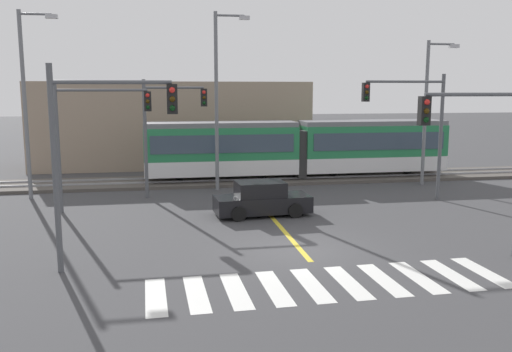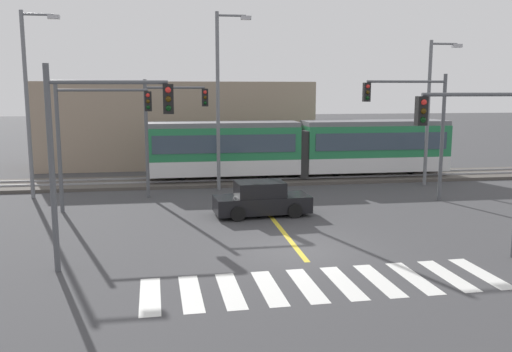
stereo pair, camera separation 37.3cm
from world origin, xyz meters
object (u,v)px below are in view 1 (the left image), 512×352
object	(u,v)px
sedan_crossing	(262,200)
street_lamp_centre	(219,92)
street_lamp_west	(27,95)
traffic_light_mid_left	(91,125)
traffic_light_far_left	(166,121)
light_rail_tram	(298,147)
traffic_light_near_left	(96,138)
traffic_light_near_right	(487,143)
traffic_light_mid_right	(415,117)
street_lamp_east	(428,104)

from	to	relation	value
sedan_crossing	street_lamp_centre	distance (m)	8.04
street_lamp_west	traffic_light_mid_left	bearing A→B (deg)	-46.27
traffic_light_far_left	light_rail_tram	bearing A→B (deg)	27.06
street_lamp_west	traffic_light_near_left	bearing A→B (deg)	-69.17
traffic_light_near_right	traffic_light_mid_right	bearing A→B (deg)	77.68
street_lamp_west	light_rail_tram	bearing A→B (deg)	12.55
street_lamp_west	street_lamp_centre	distance (m)	9.70
street_lamp_centre	traffic_light_near_left	bearing A→B (deg)	-111.58
street_lamp_west	traffic_light_near_right	bearing A→B (deg)	-37.75
light_rail_tram	traffic_light_far_left	distance (m)	9.16
traffic_light_near_left	street_lamp_east	distance (m)	21.14
traffic_light_near_right	street_lamp_west	xyz separation A→B (m)	(-16.82, 13.02, 1.39)
traffic_light_near_left	street_lamp_centre	size ratio (longest dim) A/B	0.65
sedan_crossing	traffic_light_near_right	size ratio (longest dim) A/B	0.74
traffic_light_near_right	traffic_light_mid_left	xyz separation A→B (m)	(-13.39, 9.44, 0.09)
sedan_crossing	traffic_light_mid_left	distance (m)	8.35
traffic_light_near_left	traffic_light_mid_right	bearing A→B (deg)	29.94
traffic_light_near_right	traffic_light_far_left	size ratio (longest dim) A/B	0.96
light_rail_tram	traffic_light_mid_right	world-z (taller)	traffic_light_mid_right
street_lamp_east	light_rail_tram	bearing A→B (deg)	157.04
traffic_light_mid_right	street_lamp_west	bearing A→B (deg)	168.34
traffic_light_mid_right	street_lamp_west	distance (m)	19.24
traffic_light_near_right	traffic_light_near_left	xyz separation A→B (m)	(-12.22, 0.95, 0.26)
traffic_light_mid_left	traffic_light_far_left	size ratio (longest dim) A/B	0.97
traffic_light_near_left	street_lamp_east	bearing A→B (deg)	36.00
street_lamp_centre	traffic_light_mid_left	bearing A→B (deg)	-145.17
traffic_light_far_left	street_lamp_west	world-z (taller)	street_lamp_west
traffic_light_mid_right	traffic_light_near_left	size ratio (longest dim) A/B	1.00
sedan_crossing	traffic_light_mid_right	xyz separation A→B (m)	(7.98, 1.80, 3.50)
light_rail_tram	street_lamp_west	size ratio (longest dim) A/B	1.97
light_rail_tram	traffic_light_near_left	size ratio (longest dim) A/B	2.94
traffic_light_mid_left	traffic_light_far_left	world-z (taller)	traffic_light_far_left
sedan_crossing	traffic_light_mid_right	distance (m)	8.90
traffic_light_mid_right	traffic_light_far_left	bearing A→B (deg)	165.60
traffic_light_near_left	street_lamp_west	bearing A→B (deg)	110.83
light_rail_tram	street_lamp_west	distance (m)	15.46
traffic_light_near_right	traffic_light_far_left	distance (m)	15.82
street_lamp_west	street_lamp_east	world-z (taller)	street_lamp_west
light_rail_tram	street_lamp_centre	distance (m)	6.58
traffic_light_mid_right	light_rail_tram	bearing A→B (deg)	119.48
light_rail_tram	traffic_light_near_left	bearing A→B (deg)	-123.52
traffic_light_far_left	street_lamp_centre	xyz separation A→B (m)	(2.88, 1.55, 1.40)
traffic_light_mid_right	street_lamp_centre	world-z (taller)	street_lamp_centre
traffic_light_near_left	street_lamp_centre	distance (m)	13.85
sedan_crossing	street_lamp_centre	xyz separation A→B (m)	(-1.17, 6.44, 4.66)
traffic_light_near_left	traffic_light_near_right	bearing A→B (deg)	-4.46
traffic_light_mid_left	street_lamp_east	bearing A→B (deg)	12.15
traffic_light_mid_left	street_lamp_east	distance (m)	18.70
traffic_light_near_left	street_lamp_west	distance (m)	12.96
sedan_crossing	street_lamp_centre	world-z (taller)	street_lamp_centre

